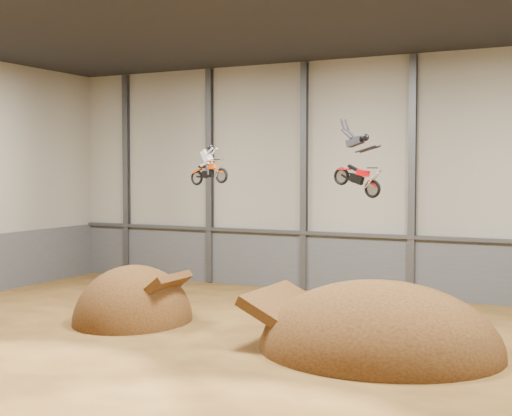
{
  "coord_description": "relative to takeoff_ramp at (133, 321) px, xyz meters",
  "views": [
    {
      "loc": [
        13.4,
        -25.53,
        7.35
      ],
      "look_at": [
        -1.26,
        4.0,
        5.62
      ],
      "focal_mm": 50.0,
      "sensor_mm": 36.0,
      "label": 1
    }
  ],
  "objects": [
    {
      "name": "floor",
      "position": [
        7.25,
        -2.62,
        0.0
      ],
      "size": [
        40.0,
        40.0,
        0.0
      ],
      "primitive_type": "plane",
      "color": "#503415",
      "rests_on": "ground"
    },
    {
      "name": "back_wall",
      "position": [
        7.25,
        12.38,
        7.0
      ],
      "size": [
        40.0,
        0.1,
        14.0
      ],
      "primitive_type": "cube",
      "color": "#9D9A8B",
      "rests_on": "ground"
    },
    {
      "name": "ceiling",
      "position": [
        7.25,
        -2.62,
        14.0
      ],
      "size": [
        40.0,
        40.0,
        0.0
      ],
      "primitive_type": "plane",
      "color": "black",
      "rests_on": "back_wall"
    },
    {
      "name": "lower_band_back",
      "position": [
        7.25,
        12.28,
        1.75
      ],
      "size": [
        39.8,
        0.18,
        3.5
      ],
      "primitive_type": "cube",
      "color": "#515458",
      "rests_on": "ground"
    },
    {
      "name": "steel_rail",
      "position": [
        7.25,
        12.13,
        3.55
      ],
      "size": [
        39.8,
        0.35,
        0.2
      ],
      "primitive_type": "cube",
      "color": "#47494F",
      "rests_on": "lower_band_back"
    },
    {
      "name": "steel_column_0",
      "position": [
        -9.41,
        12.18,
        7.0
      ],
      "size": [
        0.4,
        0.36,
        13.9
      ],
      "primitive_type": "cube",
      "color": "#47494F",
      "rests_on": "ground"
    },
    {
      "name": "steel_column_1",
      "position": [
        -2.75,
        12.18,
        7.0
      ],
      "size": [
        0.4,
        0.36,
        13.9
      ],
      "primitive_type": "cube",
      "color": "#47494F",
      "rests_on": "ground"
    },
    {
      "name": "steel_column_2",
      "position": [
        3.92,
        12.18,
        7.0
      ],
      "size": [
        0.4,
        0.36,
        13.9
      ],
      "primitive_type": "cube",
      "color": "#47494F",
      "rests_on": "ground"
    },
    {
      "name": "steel_column_3",
      "position": [
        10.59,
        12.18,
        7.0
      ],
      "size": [
        0.4,
        0.36,
        13.9
      ],
      "primitive_type": "cube",
      "color": "#47494F",
      "rests_on": "ground"
    },
    {
      "name": "takeoff_ramp",
      "position": [
        0.0,
        0.0,
        0.0
      ],
      "size": [
        5.5,
        6.35,
        5.5
      ],
      "primitive_type": "ellipsoid",
      "color": "#38200E",
      "rests_on": "ground"
    },
    {
      "name": "landing_ramp",
      "position": [
        12.41,
        -0.27,
        0.0
      ],
      "size": [
        9.98,
        8.83,
        5.76
      ],
      "primitive_type": "ellipsoid",
      "color": "#38200E",
      "rests_on": "ground"
    },
    {
      "name": "fmx_rider_a",
      "position": [
        3.02,
        2.22,
        7.75
      ],
      "size": [
        2.63,
        1.36,
        2.3
      ],
      "primitive_type": null,
      "rotation": [
        0.0,
        -0.07,
        -0.19
      ],
      "color": "#CF3E05"
    },
    {
      "name": "fmx_rider_b",
      "position": [
        11.09,
        0.38,
        7.86
      ],
      "size": [
        3.95,
        1.91,
        3.56
      ],
      "primitive_type": null,
      "rotation": [
        0.0,
        0.32,
        -0.27
      ],
      "color": "red"
    }
  ]
}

